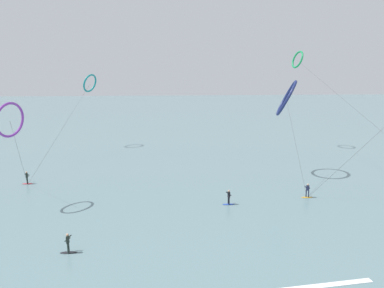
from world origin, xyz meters
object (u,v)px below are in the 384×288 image
(surfer_cobalt, at_px, (229,198))
(kite_navy, at_px, (286,98))
(kite_emerald, at_px, (298,60))
(surfer_crimson, at_px, (27,178))
(kite_violet, at_px, (10,120))
(surfer_charcoal, at_px, (68,244))
(kite_teal, at_px, (90,83))
(surfer_amber, at_px, (307,191))

(surfer_cobalt, bearing_deg, kite_navy, 128.02)
(surfer_cobalt, height_order, kite_emerald, kite_emerald)
(surfer_crimson, height_order, kite_violet, kite_violet)
(surfer_charcoal, height_order, kite_navy, kite_navy)
(kite_teal, bearing_deg, kite_violet, 23.93)
(surfer_amber, bearing_deg, surfer_cobalt, -132.46)
(surfer_charcoal, xyz_separation_m, kite_emerald, (32.90, 38.15, 15.87))
(kite_teal, bearing_deg, surfer_amber, 71.67)
(kite_teal, height_order, kite_violet, kite_teal)
(kite_teal, bearing_deg, kite_navy, 82.15)
(kite_emerald, bearing_deg, kite_navy, -33.33)
(surfer_cobalt, relative_size, surfer_crimson, 1.00)
(surfer_crimson, distance_m, kite_emerald, 49.69)
(surfer_amber, height_order, kite_emerald, kite_emerald)
(kite_emerald, bearing_deg, kite_violet, -64.49)
(surfer_crimson, height_order, surfer_charcoal, same)
(kite_teal, xyz_separation_m, kite_violet, (-1.93, -32.02, -2.66))
(surfer_crimson, distance_m, surfer_charcoal, 21.47)
(surfer_charcoal, height_order, kite_teal, kite_teal)
(kite_violet, bearing_deg, kite_navy, 130.80)
(surfer_crimson, relative_size, surfer_charcoal, 1.00)
(kite_teal, xyz_separation_m, kite_emerald, (38.84, -4.16, 4.32))
(kite_violet, relative_size, kite_emerald, 0.24)
(surfer_crimson, bearing_deg, surfer_cobalt, 60.69)
(kite_violet, height_order, kite_emerald, kite_emerald)
(kite_navy, bearing_deg, kite_violet, -55.55)
(surfer_amber, distance_m, kite_navy, 13.97)
(surfer_crimson, distance_m, kite_navy, 36.46)
(surfer_charcoal, bearing_deg, kite_violet, 34.28)
(surfer_amber, relative_size, kite_violet, 0.15)
(kite_violet, bearing_deg, surfer_cobalt, 111.50)
(surfer_crimson, height_order, kite_navy, kite_navy)
(surfer_crimson, relative_size, surfer_amber, 1.00)
(kite_violet, bearing_deg, surfer_charcoal, 60.79)
(surfer_crimson, bearing_deg, kite_violet, 5.67)
(surfer_cobalt, xyz_separation_m, kite_teal, (-20.95, 32.78, 11.56))
(surfer_charcoal, distance_m, surfer_amber, 26.97)
(surfer_amber, relative_size, kite_emerald, 0.04)
(kite_navy, relative_size, kite_emerald, 0.28)
(kite_navy, height_order, kite_emerald, kite_emerald)
(surfer_amber, bearing_deg, surfer_crimson, -154.00)
(surfer_charcoal, bearing_deg, kite_emerald, -43.88)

